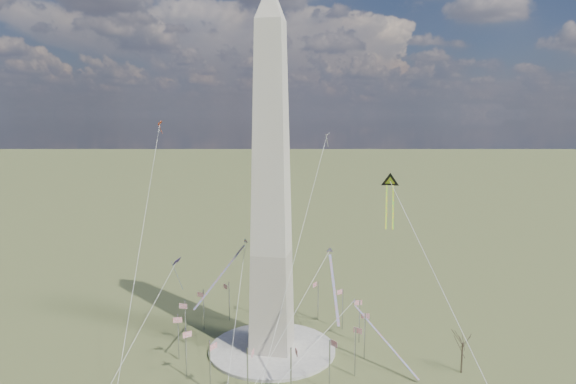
# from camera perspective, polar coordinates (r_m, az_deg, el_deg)

# --- Properties ---
(ground) EXTENTS (2000.00, 2000.00, 0.00)m
(ground) POSITION_cam_1_polar(r_m,az_deg,el_deg) (153.00, -1.78, -17.19)
(ground) COLOR #4B5329
(ground) RESTS_ON ground
(plaza) EXTENTS (36.00, 36.00, 0.80)m
(plaza) POSITION_cam_1_polar(r_m,az_deg,el_deg) (152.83, -1.78, -17.05)
(plaza) COLOR beige
(plaza) RESTS_ON ground
(washington_monument) EXTENTS (15.56, 15.56, 100.00)m
(washington_monument) POSITION_cam_1_polar(r_m,az_deg,el_deg) (139.03, -1.87, 0.91)
(washington_monument) COLOR #BAAA9C
(washington_monument) RESTS_ON plaza
(flagpole_ring) EXTENTS (54.40, 54.40, 13.00)m
(flagpole_ring) POSITION_cam_1_polar(r_m,az_deg,el_deg) (149.98, -1.79, -14.68)
(flagpole_ring) COLOR #B0B3B7
(flagpole_ring) RESTS_ON ground
(tree_near) EXTENTS (7.03, 7.03, 12.30)m
(tree_near) POSITION_cam_1_polar(r_m,az_deg,el_deg) (145.00, 18.86, -15.37)
(tree_near) COLOR #443B29
(tree_near) RESTS_ON ground
(kite_delta_black) EXTENTS (6.00, 16.26, 13.64)m
(kite_delta_black) POSITION_cam_1_polar(r_m,az_deg,el_deg) (149.80, 11.27, 0.81)
(kite_delta_black) COLOR black
(kite_delta_black) RESTS_ON ground
(kite_diamond_purple) EXTENTS (2.53, 3.69, 10.86)m
(kite_diamond_purple) POSITION_cam_1_polar(r_m,az_deg,el_deg) (162.18, -12.25, -7.89)
(kite_diamond_purple) COLOR navy
(kite_diamond_purple) RESTS_ON ground
(kite_streamer_left) EXTENTS (5.19, 18.06, 12.55)m
(kite_streamer_left) POSITION_cam_1_polar(r_m,az_deg,el_deg) (120.19, 5.00, -9.37)
(kite_streamer_left) COLOR #DE4F23
(kite_streamer_left) RESTS_ON ground
(kite_streamer_mid) EXTENTS (9.99, 20.22, 14.82)m
(kite_streamer_mid) POSITION_cam_1_polar(r_m,az_deg,el_deg) (143.55, -6.60, -7.98)
(kite_streamer_mid) COLOR #DE4F23
(kite_streamer_mid) RESTS_ON ground
(kite_streamer_right) EXTENTS (18.67, 14.76, 15.46)m
(kite_streamer_right) POSITION_cam_1_polar(r_m,az_deg,el_deg) (144.19, 9.61, -14.63)
(kite_streamer_right) COLOR #DE4F23
(kite_streamer_right) RESTS_ON ground
(kite_small_red) EXTENTS (1.37, 2.01, 4.26)m
(kite_small_red) POSITION_cam_1_polar(r_m,az_deg,el_deg) (179.23, -14.03, 7.29)
(kite_small_red) COLOR red
(kite_small_red) RESTS_ON ground
(kite_small_white) EXTENTS (1.53, 2.34, 5.08)m
(kite_small_white) POSITION_cam_1_polar(r_m,az_deg,el_deg) (181.03, 4.35, 6.17)
(kite_small_white) COLOR silver
(kite_small_white) RESTS_ON ground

